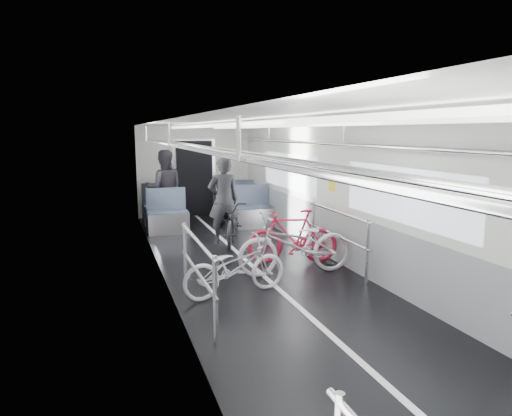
{
  "coord_description": "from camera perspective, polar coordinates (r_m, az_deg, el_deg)",
  "views": [
    {
      "loc": [
        -2.31,
        -5.08,
        2.25
      ],
      "look_at": [
        0.0,
        1.79,
        1.03
      ],
      "focal_mm": 32.0,
      "sensor_mm": 36.0,
      "label": 1
    }
  ],
  "objects": [
    {
      "name": "car_shell",
      "position": [
        7.33,
        0.03,
        0.76
      ],
      "size": [
        3.02,
        14.01,
        2.41
      ],
      "color": "black",
      "rests_on": "ground"
    },
    {
      "name": "bike_left_far",
      "position": [
        6.35,
        -2.62,
        -7.35
      ],
      "size": [
        1.6,
        0.79,
        0.81
      ],
      "primitive_type": "imported",
      "rotation": [
        0.0,
        0.0,
        1.74
      ],
      "color": "silver",
      "rests_on": "floor"
    },
    {
      "name": "bike_right_mid",
      "position": [
        7.24,
        5.01,
        -4.51
      ],
      "size": [
        1.91,
        0.76,
        0.99
      ],
      "primitive_type": "imported",
      "rotation": [
        0.0,
        0.0,
        -1.63
      ],
      "color": "silver",
      "rests_on": "floor"
    },
    {
      "name": "bike_right_far",
      "position": [
        7.85,
        4.58,
        -3.57
      ],
      "size": [
        1.62,
        0.78,
        0.94
      ],
      "primitive_type": "imported",
      "rotation": [
        0.0,
        0.0,
        -1.8
      ],
      "color": "#BC1736",
      "rests_on": "floor"
    },
    {
      "name": "bike_aisle",
      "position": [
        9.22,
        -3.04,
        -1.67
      ],
      "size": [
        1.12,
        1.83,
        0.91
      ],
      "primitive_type": "imported",
      "rotation": [
        0.0,
        0.0,
        -0.32
      ],
      "color": "black",
      "rests_on": "floor"
    },
    {
      "name": "person_standing",
      "position": [
        9.21,
        -4.1,
        0.96
      ],
      "size": [
        0.64,
        0.42,
        1.75
      ],
      "primitive_type": "imported",
      "rotation": [
        0.0,
        0.0,
        3.14
      ],
      "color": "black",
      "rests_on": "floor"
    },
    {
      "name": "person_seated",
      "position": [
        11.13,
        -11.38,
        2.47
      ],
      "size": [
        0.96,
        0.79,
        1.82
      ],
      "primitive_type": "imported",
      "rotation": [
        0.0,
        0.0,
        3.02
      ],
      "color": "#35313A",
      "rests_on": "floor"
    }
  ]
}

